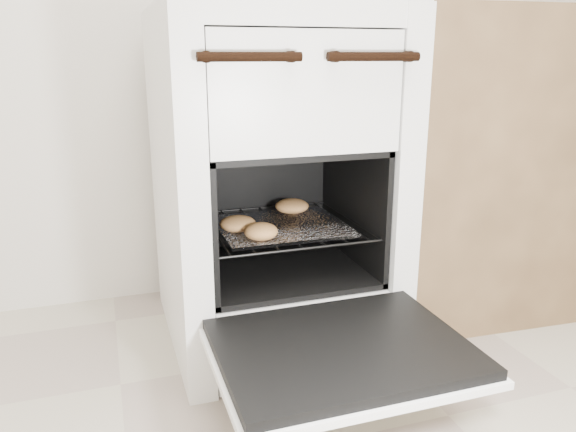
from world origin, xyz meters
name	(u,v)px	position (x,y,z in m)	size (l,w,h in m)	color
stove	(272,185)	(0.09, 1.19, 0.42)	(0.56, 0.62, 0.86)	white
oven_door	(342,351)	(0.09, 0.72, 0.19)	(0.50, 0.39, 0.04)	black
oven_rack	(279,226)	(0.09, 1.13, 0.33)	(0.41, 0.39, 0.01)	black
foil_sheet	(281,226)	(0.09, 1.11, 0.33)	(0.32, 0.28, 0.01)	silver
baked_rolls	(266,219)	(0.05, 1.11, 0.35)	(0.29, 0.31, 0.04)	tan
counter	(494,159)	(0.83, 1.25, 0.44)	(0.87, 0.58, 0.87)	brown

